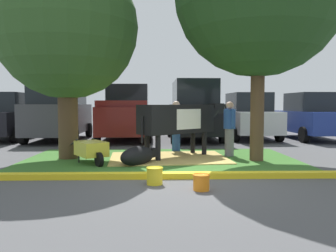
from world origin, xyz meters
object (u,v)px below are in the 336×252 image
object	(u,v)px
person_visitor_near	(176,125)
bucket_yellow	(155,175)
sedan_red	(7,117)
shade_tree_left	(66,28)
sedan_blue	(310,117)
cow_holstein	(180,119)
suv_black	(194,110)
person_handler	(229,127)
bucket_orange	(201,182)
wheelbarrow	(92,149)
sedan_silver	(248,116)
calf_lying	(138,156)
suv_dark_grey	(59,110)
pickup_truck_maroon	(127,114)

from	to	relation	value
person_visitor_near	bucket_yellow	size ratio (longest dim) A/B	4.93
person_visitor_near	sedan_red	distance (m)	8.21
shade_tree_left	sedan_blue	world-z (taller)	shade_tree_left
cow_holstein	suv_black	world-z (taller)	suv_black
person_handler	bucket_orange	xyz separation A→B (m)	(-1.31, -3.92, -0.71)
bucket_orange	wheelbarrow	bearing A→B (deg)	131.74
cow_holstein	sedan_silver	size ratio (longest dim) A/B	0.61
shade_tree_left	bucket_yellow	size ratio (longest dim) A/B	16.95
person_visitor_near	calf_lying	bearing A→B (deg)	-114.04
person_handler	suv_dark_grey	size ratio (longest dim) A/B	0.35
calf_lying	person_visitor_near	size ratio (longest dim) A/B	0.75
calf_lying	bucket_orange	size ratio (longest dim) A/B	3.88
cow_holstein	wheelbarrow	size ratio (longest dim) A/B	1.79
sedan_blue	pickup_truck_maroon	bearing A→B (deg)	177.14
pickup_truck_maroon	cow_holstein	bearing A→B (deg)	-69.97
calf_lying	suv_black	world-z (taller)	suv_black
cow_holstein	sedan_blue	xyz separation A→B (m)	(6.04, 5.07, -0.11)
bucket_yellow	sedan_red	size ratio (longest dim) A/B	0.07
person_visitor_near	suv_dark_grey	size ratio (longest dim) A/B	0.35
shade_tree_left	sedan_silver	distance (m)	8.94
person_visitor_near	pickup_truck_maroon	distance (m)	4.79
cow_holstein	sedan_red	xyz separation A→B (m)	(-7.12, 5.26, -0.11)
bucket_yellow	sedan_silver	world-z (taller)	sedan_silver
suv_black	wheelbarrow	bearing A→B (deg)	-117.99
wheelbarrow	sedan_red	distance (m)	7.99
shade_tree_left	pickup_truck_maroon	distance (m)	6.26
cow_holstein	suv_black	distance (m)	5.06
bucket_orange	sedan_blue	world-z (taller)	sedan_blue
shade_tree_left	wheelbarrow	world-z (taller)	shade_tree_left
person_visitor_near	wheelbarrow	size ratio (longest dim) A/B	1.08
shade_tree_left	pickup_truck_maroon	size ratio (longest dim) A/B	1.03
calf_lying	bucket_yellow	xyz separation A→B (m)	(0.42, -2.07, -0.07)
bucket_orange	suv_dark_grey	world-z (taller)	suv_dark_grey
calf_lying	sedan_red	distance (m)	8.92
cow_holstein	sedan_blue	size ratio (longest dim) A/B	0.61
cow_holstein	sedan_red	size ratio (longest dim) A/B	0.61
shade_tree_left	cow_holstein	bearing A→B (deg)	2.98
person_handler	suv_black	size ratio (longest dim) A/B	0.35
wheelbarrow	sedan_red	world-z (taller)	sedan_red
person_handler	person_visitor_near	bearing A→B (deg)	145.74
person_handler	pickup_truck_maroon	xyz separation A→B (m)	(-3.45, 5.38, 0.26)
sedan_red	pickup_truck_maroon	bearing A→B (deg)	2.42
shade_tree_left	suv_black	xyz separation A→B (m)	(4.04, 5.14, -2.33)
suv_black	sedan_blue	world-z (taller)	suv_black
shade_tree_left	bucket_orange	size ratio (longest dim) A/B	17.80
person_handler	sedan_red	distance (m)	10.01
wheelbarrow	suv_dark_grey	xyz separation A→B (m)	(-2.47, 5.97, 0.88)
shade_tree_left	person_handler	size ratio (longest dim) A/B	3.49
calf_lying	pickup_truck_maroon	xyz separation A→B (m)	(-0.89, 6.76, 0.88)
bucket_yellow	suv_dark_grey	size ratio (longest dim) A/B	0.07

